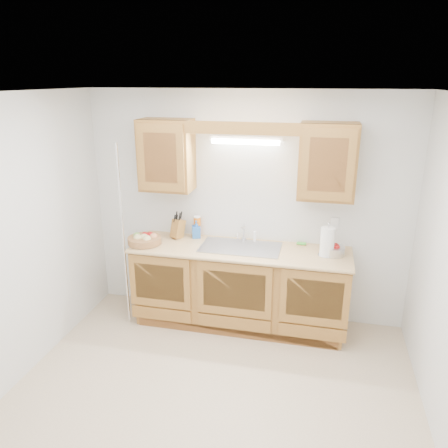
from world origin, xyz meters
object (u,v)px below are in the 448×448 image
(knife_block, at_px, (178,228))
(paper_towel, at_px, (327,242))
(apple_bowl, at_px, (333,250))
(fruit_basket, at_px, (145,239))

(knife_block, bearing_deg, paper_towel, 18.35)
(knife_block, distance_m, apple_bowl, 1.70)
(knife_block, height_order, paper_towel, paper_towel)
(fruit_basket, bearing_deg, paper_towel, 2.70)
(fruit_basket, height_order, apple_bowl, apple_bowl)
(fruit_basket, relative_size, apple_bowl, 1.38)
(fruit_basket, distance_m, knife_block, 0.40)
(fruit_basket, height_order, paper_towel, paper_towel)
(paper_towel, relative_size, apple_bowl, 1.23)
(fruit_basket, bearing_deg, knife_block, 42.38)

